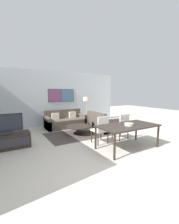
% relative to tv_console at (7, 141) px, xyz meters
% --- Properties ---
extents(ground_plane, '(24.00, 24.00, 0.00)m').
position_rel_tv_console_xyz_m(ground_plane, '(2.33, -2.88, -0.24)').
color(ground_plane, beige).
extents(wall_back, '(7.48, 0.09, 2.80)m').
position_rel_tv_console_xyz_m(wall_back, '(2.34, 2.60, 1.16)').
color(wall_back, silver).
rests_on(wall_back, ground_plane).
extents(area_rug, '(2.57, 1.70, 0.01)m').
position_rel_tv_console_xyz_m(area_rug, '(2.60, 0.30, -0.24)').
color(area_rug, '#473D38').
rests_on(area_rug, ground_plane).
extents(tv_console, '(1.32, 0.49, 0.48)m').
position_rel_tv_console_xyz_m(tv_console, '(0.00, 0.00, 0.00)').
color(tv_console, black).
rests_on(tv_console, ground_plane).
extents(television, '(0.94, 0.20, 0.61)m').
position_rel_tv_console_xyz_m(television, '(0.00, 0.00, 0.53)').
color(television, '#2D2D33').
rests_on(television, tv_console).
extents(sofa_main, '(1.92, 0.92, 0.86)m').
position_rel_tv_console_xyz_m(sofa_main, '(2.60, 1.80, 0.04)').
color(sofa_main, '#51473D').
rests_on(sofa_main, ground_plane).
extents(sofa_side, '(0.92, 1.35, 0.86)m').
position_rel_tv_console_xyz_m(sofa_side, '(3.79, 0.35, 0.04)').
color(sofa_side, '#51473D').
rests_on(sofa_side, ground_plane).
extents(coffee_table, '(1.04, 1.04, 0.36)m').
position_rel_tv_console_xyz_m(coffee_table, '(2.60, 0.30, 0.03)').
color(coffee_table, black).
rests_on(coffee_table, ground_plane).
extents(dining_table, '(1.88, 1.00, 0.73)m').
position_rel_tv_console_xyz_m(dining_table, '(3.20, -1.84, 0.43)').
color(dining_table, black).
rests_on(dining_table, ground_plane).
extents(dining_chair_left, '(0.46, 0.46, 0.95)m').
position_rel_tv_console_xyz_m(dining_chair_left, '(2.73, -1.09, 0.29)').
color(dining_chair_left, beige).
rests_on(dining_chair_left, ground_plane).
extents(dining_chair_centre, '(0.46, 0.46, 0.95)m').
position_rel_tv_console_xyz_m(dining_chair_centre, '(3.66, -1.10, 0.29)').
color(dining_chair_centre, beige).
rests_on(dining_chair_centre, ground_plane).
extents(fruit_bowl, '(0.27, 0.27, 0.07)m').
position_rel_tv_console_xyz_m(fruit_bowl, '(3.17, -1.91, 0.54)').
color(fruit_bowl, '#B7B2A8').
rests_on(fruit_bowl, dining_table).
extents(floor_lamp, '(0.36, 0.36, 1.47)m').
position_rel_tv_console_xyz_m(floor_lamp, '(3.86, 1.84, 1.02)').
color(floor_lamp, '#2D2D33').
rests_on(floor_lamp, ground_plane).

